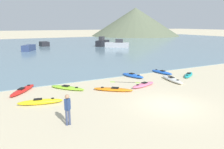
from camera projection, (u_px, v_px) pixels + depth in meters
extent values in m
plane|color=beige|center=(168.00, 105.00, 14.58)|extent=(400.00, 400.00, 0.00)
cube|color=slate|center=(43.00, 47.00, 52.08)|extent=(160.00, 70.00, 0.06)
cone|color=#5B664C|center=(135.00, 22.00, 103.33)|extent=(41.45, 41.45, 12.97)
ellipsoid|color=blue|center=(133.00, 76.00, 22.26)|extent=(1.54, 2.76, 0.34)
cube|color=black|center=(132.00, 73.00, 22.31)|extent=(0.54, 0.58, 0.05)
cylinder|color=black|center=(139.00, 75.00, 21.73)|extent=(0.26, 0.26, 0.02)
ellipsoid|color=teal|center=(189.00, 75.00, 22.75)|extent=(2.69, 2.10, 0.26)
cube|color=black|center=(189.00, 73.00, 22.84)|extent=(0.62, 0.58, 0.05)
cylinder|color=black|center=(187.00, 75.00, 22.06)|extent=(0.23, 0.23, 0.02)
ellipsoid|color=#8CCC2D|center=(67.00, 88.00, 18.13)|extent=(2.57, 2.90, 0.25)
cube|color=black|center=(66.00, 86.00, 18.15)|extent=(0.66, 0.69, 0.05)
cylinder|color=black|center=(76.00, 87.00, 17.77)|extent=(0.25, 0.25, 0.02)
ellipsoid|color=white|center=(172.00, 79.00, 20.67)|extent=(1.22, 3.32, 0.34)
cube|color=black|center=(171.00, 77.00, 20.78)|extent=(0.46, 0.64, 0.05)
cylinder|color=black|center=(178.00, 80.00, 19.80)|extent=(0.23, 0.23, 0.02)
ellipsoid|color=yellow|center=(40.00, 102.00, 14.68)|extent=(3.01, 1.27, 0.35)
cube|color=black|center=(38.00, 99.00, 14.60)|extent=(0.59, 0.43, 0.05)
cylinder|color=black|center=(53.00, 98.00, 14.83)|extent=(0.20, 0.20, 0.02)
ellipsoid|color=orange|center=(113.00, 89.00, 17.68)|extent=(2.97, 2.56, 0.24)
cube|color=black|center=(115.00, 88.00, 17.62)|extent=(0.70, 0.67, 0.05)
cylinder|color=black|center=(102.00, 87.00, 17.81)|extent=(0.25, 0.25, 0.02)
ellipsoid|color=red|center=(23.00, 90.00, 17.40)|extent=(2.53, 3.07, 0.30)
cube|color=black|center=(21.00, 89.00, 17.20)|extent=(0.66, 0.70, 0.05)
cylinder|color=black|center=(28.00, 85.00, 18.24)|extent=(0.24, 0.24, 0.02)
ellipsoid|color=#E5668C|center=(143.00, 85.00, 18.92)|extent=(2.81, 1.34, 0.29)
cube|color=black|center=(144.00, 83.00, 18.98)|extent=(0.57, 0.48, 0.05)
cylinder|color=black|center=(138.00, 85.00, 18.39)|extent=(0.23, 0.23, 0.02)
ellipsoid|color=blue|center=(162.00, 72.00, 23.89)|extent=(1.10, 2.85, 0.32)
cube|color=black|center=(163.00, 71.00, 23.74)|extent=(0.43, 0.55, 0.05)
cylinder|color=black|center=(156.00, 70.00, 24.44)|extent=(0.22, 0.22, 0.02)
cylinder|color=#384260|center=(67.00, 118.00, 11.56)|extent=(0.13, 0.13, 0.86)
cylinder|color=#384260|center=(69.00, 117.00, 11.63)|extent=(0.13, 0.13, 0.86)
cube|color=navy|center=(67.00, 104.00, 11.43)|extent=(0.31, 0.30, 0.61)
cylinder|color=navy|center=(65.00, 104.00, 11.37)|extent=(0.09, 0.09, 0.58)
cylinder|color=navy|center=(70.00, 104.00, 11.49)|extent=(0.09, 0.09, 0.58)
sphere|color=#A37A5B|center=(67.00, 97.00, 11.33)|extent=(0.23, 0.23, 0.23)
cube|color=black|center=(103.00, 43.00, 54.11)|extent=(4.79, 4.26, 1.38)
cube|color=#333338|center=(102.00, 38.00, 53.40)|extent=(1.72, 1.63, 0.96)
cube|color=black|center=(44.00, 44.00, 53.85)|extent=(2.03, 3.23, 1.06)
cube|color=navy|center=(29.00, 48.00, 43.89)|extent=(3.16, 3.96, 1.19)
cube|color=#B2B2B7|center=(117.00, 45.00, 50.31)|extent=(5.01, 4.50, 1.14)
cube|color=#333338|center=(119.00, 41.00, 49.98)|extent=(1.76, 1.66, 0.80)
cylinder|color=black|center=(125.00, 82.00, 20.26)|extent=(1.56, 1.14, 0.03)
cube|color=#8CCC2D|center=(113.00, 82.00, 20.42)|extent=(0.46, 0.40, 0.03)
cube|color=#8CCC2D|center=(138.00, 83.00, 20.10)|extent=(0.46, 0.40, 0.03)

